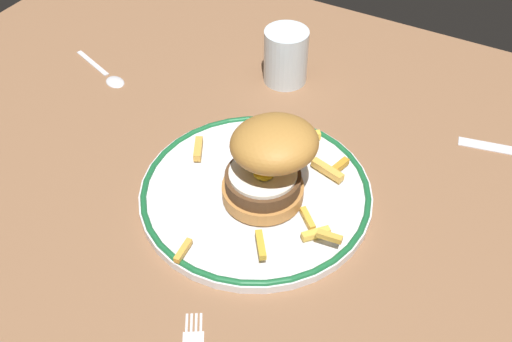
{
  "coord_description": "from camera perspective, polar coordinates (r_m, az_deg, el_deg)",
  "views": [
    {
      "loc": [
        24.84,
        -48.67,
        54.82
      ],
      "look_at": [
        0.04,
        -4.08,
        4.6
      ],
      "focal_mm": 41.01,
      "sensor_mm": 36.0,
      "label": 1
    }
  ],
  "objects": [
    {
      "name": "dinner_plate",
      "position": [
        0.74,
        0.0,
        -2.07
      ],
      "size": [
        29.52,
        29.52,
        1.6
      ],
      "color": "silver",
      "rests_on": "ground_plane"
    },
    {
      "name": "water_glass",
      "position": [
        0.92,
        2.91,
        10.87
      ],
      "size": [
        6.82,
        6.82,
        8.66
      ],
      "color": "silver",
      "rests_on": "ground_plane"
    },
    {
      "name": "spoon",
      "position": [
        0.97,
        -14.07,
        8.96
      ],
      "size": [
        13.1,
        6.05,
        0.9
      ],
      "color": "silver",
      "rests_on": "ground_plane"
    },
    {
      "name": "fries_pile",
      "position": [
        0.74,
        3.04,
        -1.01
      ],
      "size": [
        24.78,
        27.73,
        2.28
      ],
      "color": "yellow",
      "rests_on": "dinner_plate"
    },
    {
      "name": "ground_plane",
      "position": [
        0.79,
        1.42,
        -1.59
      ],
      "size": [
        127.83,
        91.76,
        4.0
      ],
      "primitive_type": "cube",
      "color": "brown"
    },
    {
      "name": "burger",
      "position": [
        0.69,
        1.31,
        1.04
      ],
      "size": [
        14.73,
        14.53,
        11.81
      ],
      "color": "#BB7A3C",
      "rests_on": "dinner_plate"
    }
  ]
}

